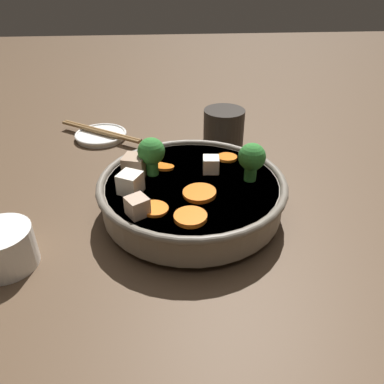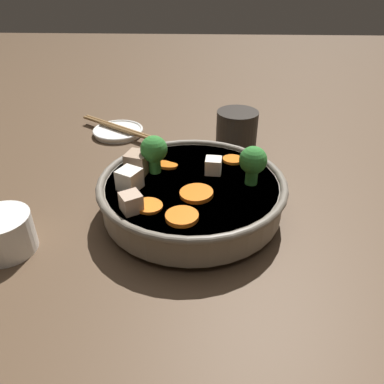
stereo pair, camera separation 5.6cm
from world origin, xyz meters
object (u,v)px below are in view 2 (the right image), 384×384
at_px(dark_mug, 236,132).
at_px(chopsticks_pair, 118,127).
at_px(stirfry_bowl, 192,191).
at_px(side_saucer, 118,131).
at_px(tea_cup, 4,233).

relative_size(dark_mug, chopsticks_pair, 0.57).
bearing_deg(stirfry_bowl, chopsticks_pair, 31.16).
bearing_deg(side_saucer, dark_mug, -107.45).
bearing_deg(chopsticks_pair, side_saucer, 90.00).
bearing_deg(tea_cup, dark_mug, -46.77).
xyz_separation_m(stirfry_bowl, dark_mug, (0.21, -0.08, 0.00)).
xyz_separation_m(tea_cup, chopsticks_pair, (0.39, -0.07, -0.01)).
height_order(side_saucer, tea_cup, tea_cup).
bearing_deg(dark_mug, chopsticks_pair, 72.55).
xyz_separation_m(tea_cup, dark_mug, (0.31, -0.32, 0.02)).
relative_size(stirfry_bowl, dark_mug, 2.71).
relative_size(stirfry_bowl, side_saucer, 2.54).
distance_m(side_saucer, tea_cup, 0.39).
xyz_separation_m(stirfry_bowl, chopsticks_pair, (0.29, 0.17, -0.02)).
height_order(stirfry_bowl, dark_mug, stirfry_bowl).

